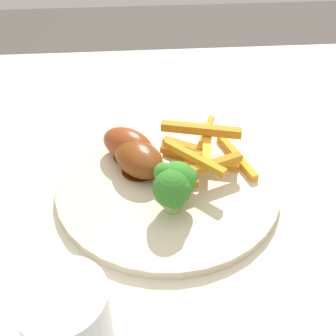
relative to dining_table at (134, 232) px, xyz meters
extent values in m
cube|color=beige|center=(0.00, 0.00, 0.10)|extent=(0.98, 0.84, 0.03)
cylinder|color=#9C9582|center=(-0.43, -0.36, -0.27)|extent=(0.06, 0.06, 0.70)
cylinder|color=beige|center=(-0.05, 0.02, 0.12)|extent=(0.29, 0.29, 0.01)
cylinder|color=#93B550|center=(-0.06, 0.06, 0.13)|extent=(0.02, 0.02, 0.02)
sphere|color=#328025|center=(-0.06, 0.06, 0.16)|extent=(0.04, 0.04, 0.04)
sphere|color=#328025|center=(-0.04, 0.06, 0.17)|extent=(0.02, 0.02, 0.02)
sphere|color=#328025|center=(-0.07, 0.06, 0.16)|extent=(0.02, 0.02, 0.02)
sphere|color=#328025|center=(-0.05, 0.08, 0.16)|extent=(0.02, 0.02, 0.02)
sphere|color=#328025|center=(-0.06, 0.05, 0.16)|extent=(0.02, 0.02, 0.02)
sphere|color=#328025|center=(-0.07, 0.06, 0.16)|extent=(0.02, 0.02, 0.02)
sphere|color=#328025|center=(-0.05, 0.07, 0.16)|extent=(0.02, 0.02, 0.02)
cylinder|color=#87AD5A|center=(-0.05, 0.08, 0.13)|extent=(0.02, 0.02, 0.02)
sphere|color=#2E7123|center=(-0.05, 0.08, 0.16)|extent=(0.05, 0.05, 0.05)
sphere|color=#2E7123|center=(-0.05, 0.06, 0.16)|extent=(0.02, 0.02, 0.02)
sphere|color=#2E7123|center=(-0.05, 0.09, 0.16)|extent=(0.02, 0.02, 0.02)
sphere|color=#2E7123|center=(-0.06, 0.08, 0.17)|extent=(0.02, 0.02, 0.02)
cube|color=orange|center=(-0.10, -0.01, 0.13)|extent=(0.10, 0.05, 0.01)
cube|color=#C37F1B|center=(-0.08, -0.04, 0.13)|extent=(0.06, 0.05, 0.01)
cube|color=orange|center=(-0.07, -0.01, 0.14)|extent=(0.06, 0.03, 0.01)
cube|color=#C37F1B|center=(-0.10, -0.03, 0.16)|extent=(0.11, 0.04, 0.01)
cube|color=#BC7A1A|center=(-0.10, 0.03, 0.15)|extent=(0.09, 0.04, 0.01)
cube|color=orange|center=(-0.15, -0.01, 0.13)|extent=(0.04, 0.10, 0.01)
cube|color=orange|center=(-0.11, -0.05, 0.14)|extent=(0.04, 0.08, 0.01)
cube|color=orange|center=(-0.08, 0.00, 0.13)|extent=(0.02, 0.08, 0.01)
cube|color=orange|center=(-0.08, 0.02, 0.16)|extent=(0.07, 0.07, 0.01)
cube|color=orange|center=(-0.11, -0.01, 0.15)|extent=(0.03, 0.09, 0.01)
cylinder|color=#5C200C|center=(0.00, -0.03, 0.12)|extent=(0.04, 0.04, 0.00)
ellipsoid|color=maroon|center=(0.00, -0.03, 0.14)|extent=(0.09, 0.09, 0.04)
cylinder|color=beige|center=(-0.04, 0.01, 0.14)|extent=(0.04, 0.03, 0.01)
sphere|color=silver|center=(-0.06, 0.02, 0.14)|extent=(0.02, 0.02, 0.02)
cylinder|color=#4D1F0A|center=(-0.01, 0.00, 0.12)|extent=(0.05, 0.05, 0.00)
ellipsoid|color=brown|center=(-0.01, 0.00, 0.14)|extent=(0.09, 0.10, 0.04)
cylinder|color=beige|center=(-0.05, 0.05, 0.14)|extent=(0.03, 0.04, 0.01)
sphere|color=silver|center=(-0.06, 0.06, 0.14)|extent=(0.02, 0.02, 0.02)
cylinder|color=silver|center=(0.04, 0.25, 0.17)|extent=(0.07, 0.07, 0.11)
camera|label=1|loc=(-0.02, 0.41, 0.47)|focal=42.61mm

